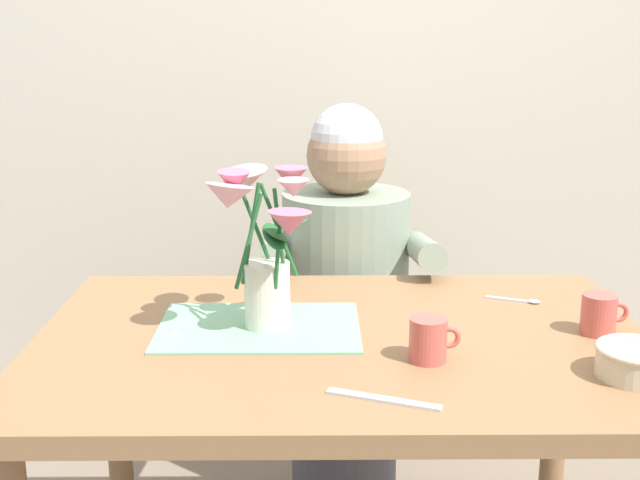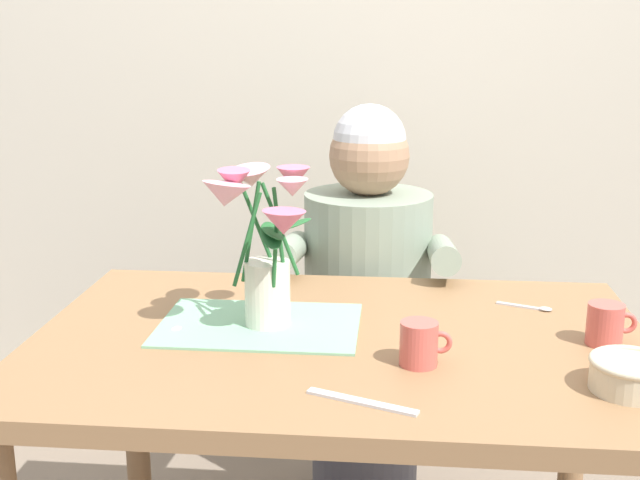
{
  "view_description": "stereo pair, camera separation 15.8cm",
  "coord_description": "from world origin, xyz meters",
  "px_view_note": "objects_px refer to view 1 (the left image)",
  "views": [
    {
      "loc": [
        -0.06,
        -1.48,
        1.32
      ],
      "look_at": [
        -0.04,
        0.05,
        0.92
      ],
      "focal_mm": 45.46,
      "sensor_mm": 36.0,
      "label": 1
    },
    {
      "loc": [
        0.1,
        -1.47,
        1.32
      ],
      "look_at": [
        -0.04,
        0.05,
        0.92
      ],
      "focal_mm": 45.46,
      "sensor_mm": 36.0,
      "label": 2
    }
  ],
  "objects_px": {
    "dinner_knife": "(383,399)",
    "flower_vase": "(264,240)",
    "tea_cup": "(599,314)",
    "ceramic_bowl": "(635,361)",
    "coffee_cup": "(429,339)",
    "seated_person": "(345,314)"
  },
  "relations": [
    {
      "from": "seated_person",
      "to": "dinner_knife",
      "type": "relative_size",
      "value": 5.97
    },
    {
      "from": "flower_vase",
      "to": "coffee_cup",
      "type": "height_order",
      "value": "flower_vase"
    },
    {
      "from": "ceramic_bowl",
      "to": "coffee_cup",
      "type": "relative_size",
      "value": 1.46
    },
    {
      "from": "seated_person",
      "to": "dinner_knife",
      "type": "bearing_deg",
      "value": -83.89
    },
    {
      "from": "coffee_cup",
      "to": "dinner_knife",
      "type": "bearing_deg",
      "value": -120.13
    },
    {
      "from": "tea_cup",
      "to": "flower_vase",
      "type": "bearing_deg",
      "value": 178.3
    },
    {
      "from": "dinner_knife",
      "to": "flower_vase",
      "type": "bearing_deg",
      "value": 144.56
    },
    {
      "from": "seated_person",
      "to": "coffee_cup",
      "type": "relative_size",
      "value": 12.2
    },
    {
      "from": "flower_vase",
      "to": "tea_cup",
      "type": "distance_m",
      "value": 0.67
    },
    {
      "from": "seated_person",
      "to": "ceramic_bowl",
      "type": "height_order",
      "value": "seated_person"
    },
    {
      "from": "dinner_knife",
      "to": "ceramic_bowl",
      "type": "bearing_deg",
      "value": 32.63
    },
    {
      "from": "dinner_knife",
      "to": "coffee_cup",
      "type": "distance_m",
      "value": 0.19
    },
    {
      "from": "ceramic_bowl",
      "to": "tea_cup",
      "type": "relative_size",
      "value": 1.46
    },
    {
      "from": "dinner_knife",
      "to": "tea_cup",
      "type": "xyz_separation_m",
      "value": [
        0.45,
        0.29,
        0.04
      ]
    },
    {
      "from": "seated_person",
      "to": "flower_vase",
      "type": "height_order",
      "value": "seated_person"
    },
    {
      "from": "seated_person",
      "to": "ceramic_bowl",
      "type": "xyz_separation_m",
      "value": [
        0.46,
        -0.81,
        0.21
      ]
    },
    {
      "from": "flower_vase",
      "to": "ceramic_bowl",
      "type": "relative_size",
      "value": 2.37
    },
    {
      "from": "dinner_knife",
      "to": "coffee_cup",
      "type": "height_order",
      "value": "coffee_cup"
    },
    {
      "from": "dinner_knife",
      "to": "tea_cup",
      "type": "height_order",
      "value": "tea_cup"
    },
    {
      "from": "flower_vase",
      "to": "tea_cup",
      "type": "bearing_deg",
      "value": -1.7
    },
    {
      "from": "ceramic_bowl",
      "to": "flower_vase",
      "type": "bearing_deg",
      "value": 160.76
    },
    {
      "from": "flower_vase",
      "to": "dinner_knife",
      "type": "distance_m",
      "value": 0.42
    }
  ]
}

